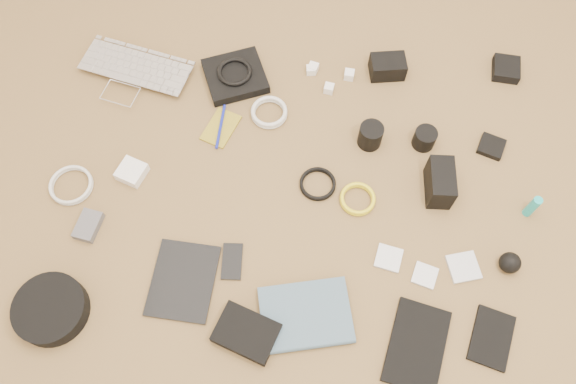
# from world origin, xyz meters

# --- Properties ---
(laptop) EXTENTS (0.42, 0.34, 0.03)m
(laptop) POSITION_xyz_m (-0.55, 0.39, 0.01)
(laptop) COLOR silver
(laptop) RESTS_ON ground
(headphone_pouch) EXTENTS (0.24, 0.23, 0.03)m
(headphone_pouch) POSITION_xyz_m (-0.20, 0.42, 0.02)
(headphone_pouch) COLOR black
(headphone_pouch) RESTS_ON ground
(headphones) EXTENTS (0.15, 0.15, 0.01)m
(headphones) POSITION_xyz_m (-0.20, 0.42, 0.04)
(headphones) COLOR black
(headphones) RESTS_ON headphone_pouch
(charger_a) EXTENTS (0.03, 0.03, 0.03)m
(charger_a) POSITION_xyz_m (0.04, 0.47, 0.01)
(charger_a) COLOR white
(charger_a) RESTS_ON ground
(charger_b) EXTENTS (0.04, 0.04, 0.03)m
(charger_b) POSITION_xyz_m (0.05, 0.47, 0.01)
(charger_b) COLOR white
(charger_b) RESTS_ON ground
(charger_c) EXTENTS (0.03, 0.03, 0.03)m
(charger_c) POSITION_xyz_m (0.17, 0.45, 0.01)
(charger_c) COLOR white
(charger_c) RESTS_ON ground
(charger_d) EXTENTS (0.04, 0.04, 0.03)m
(charger_d) POSITION_xyz_m (0.11, 0.39, 0.01)
(charger_d) COLOR white
(charger_d) RESTS_ON ground
(dslr_camera) EXTENTS (0.12, 0.09, 0.06)m
(dslr_camera) POSITION_xyz_m (0.29, 0.48, 0.03)
(dslr_camera) COLOR black
(dslr_camera) RESTS_ON ground
(lens_pouch) EXTENTS (0.09, 0.10, 0.03)m
(lens_pouch) POSITION_xyz_m (0.69, 0.51, 0.02)
(lens_pouch) COLOR black
(lens_pouch) RESTS_ON ground
(notebook_olive) EXTENTS (0.13, 0.15, 0.01)m
(notebook_olive) POSITION_xyz_m (-0.23, 0.23, 0.00)
(notebook_olive) COLOR olive
(notebook_olive) RESTS_ON ground
(pen_blue) EXTENTS (0.02, 0.16, 0.01)m
(pen_blue) POSITION_xyz_m (-0.23, 0.23, 0.01)
(pen_blue) COLOR #141EA7
(pen_blue) RESTS_ON notebook_olive
(cable_white_a) EXTENTS (0.14, 0.14, 0.01)m
(cable_white_a) POSITION_xyz_m (-0.08, 0.29, 0.01)
(cable_white_a) COLOR silver
(cable_white_a) RESTS_ON ground
(lens_a) EXTENTS (0.09, 0.09, 0.08)m
(lens_a) POSITION_xyz_m (0.24, 0.21, 0.04)
(lens_a) COLOR black
(lens_a) RESTS_ON ground
(lens_b) EXTENTS (0.09, 0.09, 0.06)m
(lens_b) POSITION_xyz_m (0.40, 0.21, 0.03)
(lens_b) COLOR black
(lens_b) RESTS_ON ground
(card_reader) EXTENTS (0.10, 0.10, 0.02)m
(card_reader) POSITION_xyz_m (0.61, 0.21, 0.01)
(card_reader) COLOR black
(card_reader) RESTS_ON ground
(power_brick) EXTENTS (0.10, 0.10, 0.03)m
(power_brick) POSITION_xyz_m (-0.48, 0.05, 0.02)
(power_brick) COLOR white
(power_brick) RESTS_ON ground
(cable_white_b) EXTENTS (0.14, 0.14, 0.01)m
(cable_white_b) POSITION_xyz_m (-0.65, -0.00, 0.01)
(cable_white_b) COLOR silver
(cable_white_b) RESTS_ON ground
(cable_black) EXTENTS (0.13, 0.13, 0.01)m
(cable_black) POSITION_xyz_m (0.08, 0.05, 0.00)
(cable_black) COLOR black
(cable_black) RESTS_ON ground
(cable_yellow) EXTENTS (0.12, 0.12, 0.01)m
(cable_yellow) POSITION_xyz_m (0.20, 0.00, 0.01)
(cable_yellow) COLOR yellow
(cable_yellow) RESTS_ON ground
(flash) EXTENTS (0.07, 0.13, 0.10)m
(flash) POSITION_xyz_m (0.44, 0.06, 0.05)
(flash) COLOR black
(flash) RESTS_ON ground
(lens_cleaner) EXTENTS (0.03, 0.03, 0.09)m
(lens_cleaner) POSITION_xyz_m (0.70, -0.00, 0.04)
(lens_cleaner) COLOR #1BAFB1
(lens_cleaner) RESTS_ON ground
(battery_charger) EXTENTS (0.08, 0.10, 0.03)m
(battery_charger) POSITION_xyz_m (-0.57, -0.13, 0.01)
(battery_charger) COLOR #515055
(battery_charger) RESTS_ON ground
(tablet) EXTENTS (0.19, 0.24, 0.01)m
(tablet) POSITION_xyz_m (-0.28, -0.27, 0.00)
(tablet) COLOR black
(tablet) RESTS_ON ground
(phone) EXTENTS (0.06, 0.11, 0.01)m
(phone) POSITION_xyz_m (-0.15, -0.21, 0.00)
(phone) COLOR black
(phone) RESTS_ON ground
(filter_case_left) EXTENTS (0.09, 0.09, 0.01)m
(filter_case_left) POSITION_xyz_m (0.29, -0.17, 0.00)
(filter_case_left) COLOR silver
(filter_case_left) RESTS_ON ground
(filter_case_mid) EXTENTS (0.08, 0.08, 0.01)m
(filter_case_mid) POSITION_xyz_m (0.39, -0.21, 0.00)
(filter_case_mid) COLOR silver
(filter_case_mid) RESTS_ON ground
(filter_case_right) EXTENTS (0.10, 0.10, 0.01)m
(filter_case_right) POSITION_xyz_m (0.50, -0.18, 0.01)
(filter_case_right) COLOR silver
(filter_case_right) RESTS_ON ground
(air_blower) EXTENTS (0.07, 0.07, 0.06)m
(air_blower) POSITION_xyz_m (0.62, -0.17, 0.03)
(air_blower) COLOR black
(air_blower) RESTS_ON ground
(headphone_case) EXTENTS (0.25, 0.25, 0.05)m
(headphone_case) POSITION_xyz_m (-0.61, -0.38, 0.03)
(headphone_case) COLOR black
(headphone_case) RESTS_ON ground
(drive_case) EXTENTS (0.19, 0.16, 0.04)m
(drive_case) POSITION_xyz_m (-0.09, -0.41, 0.02)
(drive_case) COLOR black
(drive_case) RESTS_ON ground
(paperback) EXTENTS (0.27, 0.22, 0.02)m
(paperback) POSITION_xyz_m (0.08, -0.44, 0.01)
(paperback) COLOR #445F73
(paperback) RESTS_ON ground
(notebook_black_a) EXTENTS (0.19, 0.26, 0.02)m
(notebook_black_a) POSITION_xyz_m (0.36, -0.41, 0.01)
(notebook_black_a) COLOR black
(notebook_black_a) RESTS_ON ground
(notebook_black_b) EXTENTS (0.14, 0.18, 0.01)m
(notebook_black_b) POSITION_xyz_m (0.56, -0.38, 0.01)
(notebook_black_b) COLOR black
(notebook_black_b) RESTS_ON ground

